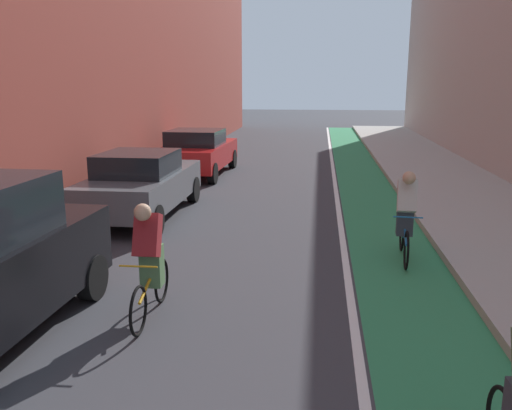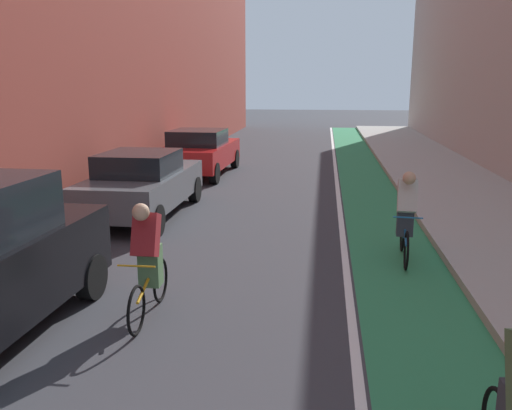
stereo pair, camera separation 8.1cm
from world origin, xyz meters
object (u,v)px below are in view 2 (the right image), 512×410
at_px(cyclist_far, 406,213).
at_px(cyclist_trailing, 148,256).
at_px(parked_sedan_red, 200,152).
at_px(parked_sedan_gray, 142,183).

bearing_deg(cyclist_far, cyclist_trailing, -142.39).
height_order(parked_sedan_red, cyclist_far, cyclist_far).
relative_size(parked_sedan_red, cyclist_trailing, 2.62).
xyz_separation_m(parked_sedan_gray, cyclist_far, (5.61, -2.48, 0.06)).
height_order(parked_sedan_red, cyclist_trailing, cyclist_trailing).
bearing_deg(cyclist_trailing, cyclist_far, 37.61).
bearing_deg(cyclist_far, parked_sedan_red, 124.00).
height_order(parked_sedan_gray, parked_sedan_red, same).
bearing_deg(parked_sedan_gray, cyclist_trailing, -70.38).
distance_m(parked_sedan_red, cyclist_trailing, 11.32).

